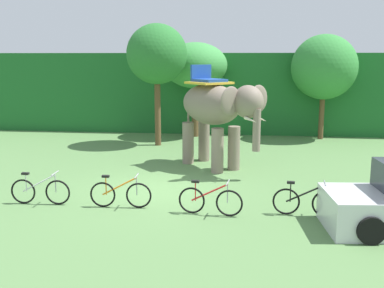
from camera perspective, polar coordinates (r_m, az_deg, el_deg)
The scene contains 10 objects.
ground_plane at distance 14.11m, azimuth -4.56°, elevation -5.87°, with size 80.00×80.00×0.00m, color #567F47.
foliage_hedge at distance 26.91m, azimuth 1.03°, elevation 6.82°, with size 36.00×6.00×4.26m, color #1E6028.
tree_far_right at distance 20.85m, azimuth -4.45°, elevation 11.15°, with size 2.74×2.74×5.54m.
tree_center_left at distance 23.17m, azimuth 0.41°, elevation 9.81°, with size 3.25×3.25×4.79m.
tree_center_right at distance 23.34m, azimuth 16.31°, elevation 9.26°, with size 3.19×3.19×5.15m.
elephant at distance 16.50m, azimuth 3.08°, elevation 4.42°, with size 3.59×3.76×3.78m.
bike_white at distance 13.40m, azimuth -18.58°, elevation -5.62°, with size 1.71×0.52×0.92m.
bike_orange at distance 12.59m, azimuth -9.00°, elevation -6.23°, with size 1.71×0.52×0.92m.
bike_red at distance 11.89m, azimuth 2.30°, elevation -7.14°, with size 1.70×0.52×0.92m.
bike_black at distance 12.17m, azimuth 14.13°, elevation -7.04°, with size 1.71×0.52×0.92m.
Camera 1 is at (2.70, -13.23, 4.08)m, focal length 42.34 mm.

